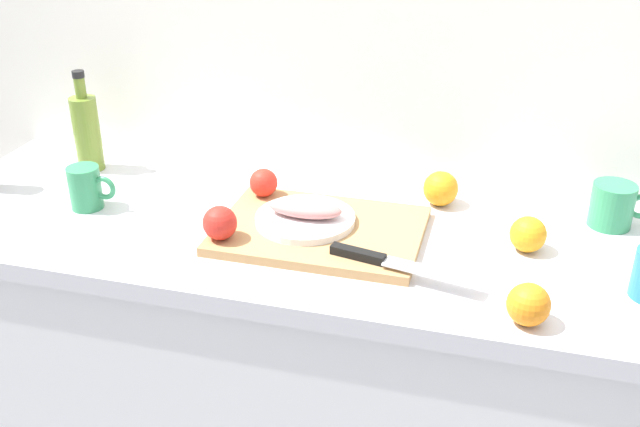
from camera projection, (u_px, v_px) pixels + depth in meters
back_wall at (402, 32)px, 1.65m from camera, size 3.20×0.05×2.50m
kitchen_counter at (361, 402)px, 1.73m from camera, size 2.00×0.60×0.90m
cutting_board at (320, 231)px, 1.53m from camera, size 0.42×0.30×0.02m
white_plate at (305, 219)px, 1.53m from camera, size 0.21×0.21×0.01m
fish_fillet at (305, 208)px, 1.52m from camera, size 0.16×0.07×0.04m
chef_knife at (384, 260)px, 1.38m from camera, size 0.29×0.08×0.02m
tomato_0 at (220, 223)px, 1.46m from camera, size 0.07×0.07×0.07m
tomato_1 at (264, 183)px, 1.64m from camera, size 0.06×0.06×0.06m
olive_oil_bottle at (87, 131)px, 1.80m from camera, size 0.06×0.06×0.25m
coffee_mug_0 at (86, 188)px, 1.62m from camera, size 0.11×0.07×0.10m
coffee_mug_2 at (613, 205)px, 1.55m from camera, size 0.13×0.09×0.10m
orange_0 at (441, 189)px, 1.64m from camera, size 0.08×0.08×0.08m
orange_1 at (528, 234)px, 1.46m from camera, size 0.07×0.07×0.07m
orange_2 at (528, 304)px, 1.23m from camera, size 0.07×0.07×0.07m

